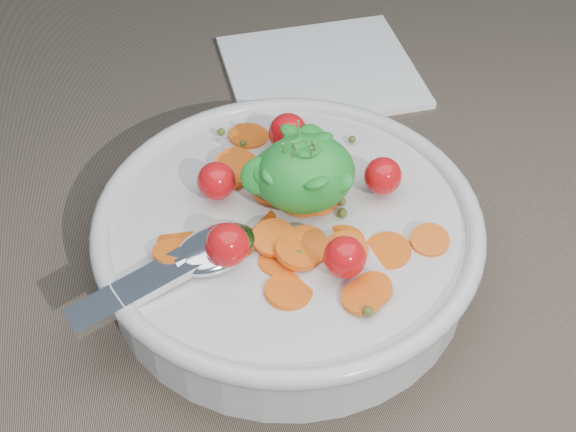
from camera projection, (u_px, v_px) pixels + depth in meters
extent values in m
plane|color=#706250|center=(298.00, 252.00, 0.63)|extent=(6.00, 6.00, 0.00)
cylinder|color=silver|center=(288.00, 245.00, 0.60)|extent=(0.27, 0.27, 0.05)
torus|color=silver|center=(288.00, 221.00, 0.58)|extent=(0.28, 0.28, 0.01)
cylinder|color=silver|center=(288.00, 265.00, 0.61)|extent=(0.13, 0.13, 0.01)
cylinder|color=brown|center=(288.00, 245.00, 0.60)|extent=(0.24, 0.24, 0.04)
cylinder|color=orange|center=(190.00, 264.00, 0.55)|extent=(0.03, 0.03, 0.01)
cylinder|color=orange|center=(363.00, 297.00, 0.52)|extent=(0.03, 0.03, 0.01)
cylinder|color=orange|center=(304.00, 247.00, 0.56)|extent=(0.04, 0.04, 0.02)
cylinder|color=orange|center=(346.00, 250.00, 0.55)|extent=(0.03, 0.03, 0.01)
cylinder|color=orange|center=(315.00, 201.00, 0.59)|extent=(0.03, 0.03, 0.01)
cylinder|color=orange|center=(228.00, 174.00, 0.61)|extent=(0.04, 0.04, 0.01)
cylinder|color=orange|center=(177.00, 240.00, 0.57)|extent=(0.03, 0.03, 0.01)
cylinder|color=orange|center=(387.00, 252.00, 0.56)|extent=(0.04, 0.04, 0.01)
cylinder|color=orange|center=(373.00, 289.00, 0.53)|extent=(0.03, 0.03, 0.01)
cylinder|color=orange|center=(249.00, 137.00, 0.65)|extent=(0.05, 0.05, 0.01)
cylinder|color=orange|center=(273.00, 190.00, 0.59)|extent=(0.04, 0.04, 0.01)
cylinder|color=orange|center=(274.00, 238.00, 0.56)|extent=(0.04, 0.04, 0.01)
cylinder|color=orange|center=(237.00, 167.00, 0.61)|extent=(0.04, 0.04, 0.02)
cylinder|color=orange|center=(342.00, 244.00, 0.56)|extent=(0.05, 0.05, 0.01)
cylinder|color=orange|center=(258.00, 223.00, 0.58)|extent=(0.03, 0.03, 0.01)
cylinder|color=orange|center=(327.00, 195.00, 0.60)|extent=(0.03, 0.03, 0.01)
cylinder|color=orange|center=(302.00, 198.00, 0.59)|extent=(0.04, 0.04, 0.01)
cylinder|color=orange|center=(430.00, 240.00, 0.56)|extent=(0.04, 0.04, 0.01)
cylinder|color=orange|center=(288.00, 292.00, 0.53)|extent=(0.04, 0.04, 0.01)
cylinder|color=orange|center=(172.00, 252.00, 0.55)|extent=(0.04, 0.04, 0.01)
cylinder|color=orange|center=(280.00, 262.00, 0.55)|extent=(0.04, 0.04, 0.01)
cylinder|color=orange|center=(297.00, 253.00, 0.55)|extent=(0.04, 0.04, 0.02)
sphere|color=#4A561C|center=(411.00, 245.00, 0.56)|extent=(0.01, 0.01, 0.01)
sphere|color=#4A561C|center=(243.00, 144.00, 0.63)|extent=(0.01, 0.01, 0.01)
sphere|color=#4A561C|center=(221.00, 132.00, 0.64)|extent=(0.01, 0.01, 0.01)
sphere|color=#4A561C|center=(342.00, 186.00, 0.60)|extent=(0.01, 0.01, 0.01)
sphere|color=#4A561C|center=(259.00, 167.00, 0.62)|extent=(0.01, 0.01, 0.01)
sphere|color=#4A561C|center=(342.00, 213.00, 0.58)|extent=(0.01, 0.01, 0.01)
sphere|color=#4A561C|center=(207.00, 263.00, 0.55)|extent=(0.01, 0.01, 0.01)
sphere|color=#4A561C|center=(368.00, 311.00, 0.51)|extent=(0.01, 0.01, 0.01)
sphere|color=#4A561C|center=(303.00, 182.00, 0.61)|extent=(0.01, 0.01, 0.01)
sphere|color=#4A561C|center=(342.00, 202.00, 0.59)|extent=(0.01, 0.01, 0.01)
sphere|color=#4A561C|center=(298.00, 255.00, 0.55)|extent=(0.01, 0.01, 0.01)
sphere|color=#4A561C|center=(352.00, 139.00, 0.63)|extent=(0.01, 0.01, 0.01)
sphere|color=red|center=(383.00, 176.00, 0.59)|extent=(0.03, 0.03, 0.03)
sphere|color=red|center=(288.00, 133.00, 0.62)|extent=(0.03, 0.03, 0.03)
sphere|color=red|center=(216.00, 181.00, 0.58)|extent=(0.03, 0.03, 0.03)
sphere|color=red|center=(227.00, 245.00, 0.54)|extent=(0.03, 0.03, 0.03)
sphere|color=red|center=(345.00, 257.00, 0.53)|extent=(0.03, 0.03, 0.03)
ellipsoid|color=green|center=(305.00, 174.00, 0.56)|extent=(0.07, 0.06, 0.05)
ellipsoid|color=green|center=(275.00, 176.00, 0.58)|extent=(0.04, 0.04, 0.03)
ellipsoid|color=green|center=(318.00, 173.00, 0.55)|extent=(0.03, 0.02, 0.02)
ellipsoid|color=green|center=(324.00, 160.00, 0.56)|extent=(0.02, 0.02, 0.01)
ellipsoid|color=green|center=(339.00, 182.00, 0.55)|extent=(0.03, 0.03, 0.02)
ellipsoid|color=green|center=(294.00, 135.00, 0.58)|extent=(0.03, 0.03, 0.02)
ellipsoid|color=green|center=(299.00, 177.00, 0.55)|extent=(0.03, 0.03, 0.02)
ellipsoid|color=green|center=(299.00, 165.00, 0.54)|extent=(0.02, 0.02, 0.02)
ellipsoid|color=green|center=(275.00, 158.00, 0.57)|extent=(0.03, 0.03, 0.02)
ellipsoid|color=green|center=(252.00, 175.00, 0.56)|extent=(0.02, 0.02, 0.02)
ellipsoid|color=green|center=(307.00, 178.00, 0.55)|extent=(0.03, 0.03, 0.02)
ellipsoid|color=green|center=(298.00, 143.00, 0.57)|extent=(0.03, 0.03, 0.02)
ellipsoid|color=green|center=(316.00, 183.00, 0.54)|extent=(0.02, 0.02, 0.02)
ellipsoid|color=green|center=(307.00, 151.00, 0.55)|extent=(0.03, 0.02, 0.02)
ellipsoid|color=green|center=(322.00, 162.00, 0.56)|extent=(0.03, 0.03, 0.02)
ellipsoid|color=green|center=(311.00, 156.00, 0.57)|extent=(0.03, 0.02, 0.02)
ellipsoid|color=green|center=(270.00, 176.00, 0.55)|extent=(0.03, 0.03, 0.02)
ellipsoid|color=green|center=(287.00, 146.00, 0.58)|extent=(0.02, 0.02, 0.02)
ellipsoid|color=green|center=(301.00, 165.00, 0.57)|extent=(0.03, 0.03, 0.01)
ellipsoid|color=green|center=(302.00, 150.00, 0.55)|extent=(0.02, 0.02, 0.02)
ellipsoid|color=green|center=(316.00, 142.00, 0.56)|extent=(0.03, 0.03, 0.02)
ellipsoid|color=green|center=(306.00, 150.00, 0.55)|extent=(0.03, 0.03, 0.02)
ellipsoid|color=green|center=(259.00, 175.00, 0.56)|extent=(0.03, 0.03, 0.03)
ellipsoid|color=green|center=(296.00, 145.00, 0.56)|extent=(0.03, 0.03, 0.02)
ellipsoid|color=green|center=(278.00, 178.00, 0.55)|extent=(0.03, 0.02, 0.02)
ellipsoid|color=green|center=(312.00, 139.00, 0.60)|extent=(0.03, 0.03, 0.02)
cylinder|color=#4C8C33|center=(311.00, 173.00, 0.55)|extent=(0.01, 0.02, 0.04)
cylinder|color=#4C8C33|center=(288.00, 167.00, 0.55)|extent=(0.01, 0.01, 0.05)
cylinder|color=#4C8C33|center=(300.00, 147.00, 0.57)|extent=(0.00, 0.00, 0.05)
cylinder|color=#4C8C33|center=(286.00, 160.00, 0.56)|extent=(0.01, 0.02, 0.04)
cylinder|color=#4C8C33|center=(299.00, 158.00, 0.56)|extent=(0.01, 0.01, 0.04)
cylinder|color=#4C8C33|center=(311.00, 168.00, 0.55)|extent=(0.00, 0.01, 0.05)
cylinder|color=#4C8C33|center=(317.00, 166.00, 0.55)|extent=(0.01, 0.01, 0.05)
ellipsoid|color=silver|center=(216.00, 249.00, 0.55)|extent=(0.07, 0.06, 0.02)
cube|color=silver|center=(152.00, 280.00, 0.53)|extent=(0.12, 0.06, 0.02)
cylinder|color=silver|center=(191.00, 260.00, 0.54)|extent=(0.02, 0.02, 0.01)
cube|color=white|center=(321.00, 71.00, 0.79)|extent=(0.19, 0.16, 0.01)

